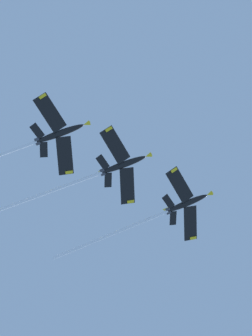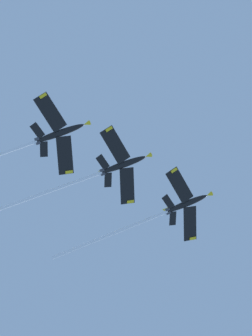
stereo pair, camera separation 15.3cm
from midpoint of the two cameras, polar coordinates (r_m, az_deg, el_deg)
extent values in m
ellipsoid|color=black|center=(146.37, 6.17, -3.56)|extent=(11.70, 4.04, 5.80)
cone|color=yellow|center=(149.13, 8.36, -2.66)|extent=(2.15, 1.58, 1.72)
ellipsoid|color=black|center=(147.73, 6.75, -3.25)|extent=(3.08, 1.60, 1.89)
cube|color=black|center=(147.52, 6.44, -5.59)|extent=(3.68, 9.10, 1.55)
cube|color=yellow|center=(148.83, 6.72, -7.07)|extent=(1.73, 0.75, 0.79)
cube|color=black|center=(144.59, 5.39, -1.73)|extent=(7.04, 9.58, 1.55)
cube|color=yellow|center=(143.64, 4.84, -0.24)|extent=(1.84, 1.39, 0.79)
cube|color=black|center=(145.12, 4.71, -5.09)|extent=(2.08, 3.75, 0.83)
cube|color=black|center=(143.85, 4.24, -3.41)|extent=(3.31, 3.98, 0.83)
cube|color=yellow|center=(145.79, 4.30, -4.15)|extent=(3.24, 0.87, 3.50)
cylinder|color=#38383D|center=(144.22, 4.27, -4.54)|extent=(1.37, 1.04, 1.12)
cylinder|color=#38383D|center=(143.96, 4.17, -4.21)|extent=(1.37, 1.04, 1.12)
cylinder|color=white|center=(139.16, -1.47, -6.65)|extent=(28.81, 7.00, 12.60)
ellipsoid|color=black|center=(138.00, -0.24, 0.36)|extent=(11.78, 4.07, 5.51)
cone|color=yellow|center=(140.11, 2.23, 1.24)|extent=(2.13, 1.58, 1.69)
ellipsoid|color=black|center=(139.19, 0.46, 0.66)|extent=(3.08, 1.61, 1.83)
cube|color=black|center=(138.73, 0.09, -1.81)|extent=(3.69, 9.09, 1.46)
cube|color=yellow|center=(139.72, 0.42, -3.42)|extent=(1.75, 0.75, 0.75)
cube|color=black|center=(136.80, -1.14, 2.35)|extent=(7.08, 9.59, 1.46)
cube|color=yellow|center=(136.30, -1.76, 3.95)|extent=(1.86, 1.39, 0.75)
cube|color=black|center=(137.05, -1.86, -1.21)|extent=(2.08, 3.75, 0.79)
cube|color=black|center=(136.21, -2.40, 0.59)|extent=(3.32, 3.99, 0.79)
cube|color=yellow|center=(137.99, -2.23, -0.23)|extent=(3.20, 0.87, 3.47)
cylinder|color=#38383D|center=(136.39, -2.37, -0.60)|extent=(1.36, 1.04, 1.10)
cylinder|color=#38383D|center=(136.23, -2.47, -0.24)|extent=(1.36, 1.04, 1.10)
cylinder|color=white|center=(133.56, -7.58, -2.26)|extent=(24.16, 6.04, 9.91)
ellipsoid|color=black|center=(132.97, -6.64, 3.54)|extent=(11.73, 4.34, 5.59)
cone|color=yellow|center=(134.56, -4.01, 4.49)|extent=(2.16, 1.62, 1.70)
ellipsoid|color=black|center=(134.01, -5.88, 3.85)|extent=(3.09, 1.67, 1.85)
cube|color=black|center=(133.30, -6.22, 1.28)|extent=(3.46, 9.01, 1.48)
cube|color=yellow|center=(133.96, -5.79, -0.41)|extent=(1.72, 0.71, 0.76)
cube|color=black|center=(132.31, -7.69, 5.59)|extent=(7.23, 9.56, 1.48)
cube|color=yellow|center=(132.21, -8.40, 7.23)|extent=(1.85, 1.42, 0.76)
cube|color=black|center=(132.22, -8.32, 1.89)|extent=(2.00, 3.72, 0.80)
cube|color=black|center=(131.79, -8.96, 3.75)|extent=(3.37, 3.97, 0.80)
cube|color=yellow|center=(133.39, -8.68, 2.87)|extent=(3.20, 0.95, 3.48)
cylinder|color=#38383D|center=(131.79, -8.89, 2.52)|extent=(1.38, 1.07, 1.11)
cylinder|color=#38383D|center=(131.70, -9.02, 2.89)|extent=(1.38, 1.07, 1.11)
camera|label=1|loc=(0.08, 89.97, -0.16)|focal=60.44mm
camera|label=2|loc=(0.08, -90.03, 0.16)|focal=60.44mm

